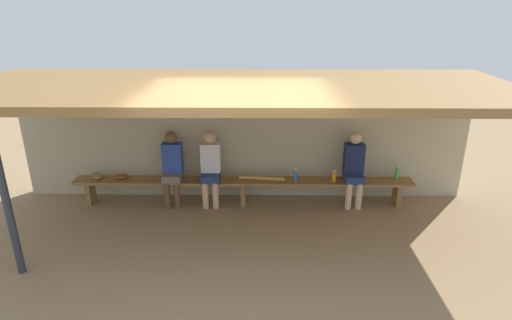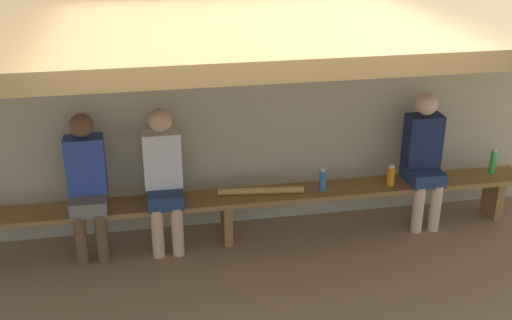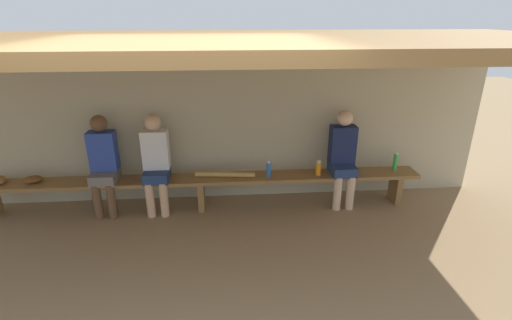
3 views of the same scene
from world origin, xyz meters
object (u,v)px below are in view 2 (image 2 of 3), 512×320
Objects in this scene: player_shirtless_tan at (424,155)px; water_bottle_clear at (493,161)px; bench at (226,204)px; water_bottle_blue at (323,180)px; water_bottle_green at (391,176)px; player_with_sunglasses at (163,175)px; baseball_bat at (261,191)px; player_in_white at (87,181)px.

player_shirtless_tan reaches higher than water_bottle_clear.
bench is 0.94m from water_bottle_blue.
player_shirtless_tan is 0.38m from water_bottle_green.
bench is 28.61× the size of water_bottle_green.
player_with_sunglasses is (-2.51, 0.00, 0.00)m from player_shirtless_tan.
water_bottle_blue is (-1.02, -0.03, -0.16)m from player_shirtless_tan.
water_bottle_blue is 0.27× the size of baseball_bat.
water_bottle_green is 0.26× the size of baseball_bat.
player_with_sunglasses is at bearing 180.00° from player_shirtless_tan.
water_bottle_clear is (3.28, 0.04, -0.14)m from player_with_sunglasses.
player_with_sunglasses is 3.29m from water_bottle_clear.
player_in_white is 2.17m from water_bottle_blue.
water_bottle_green is (2.17, -0.04, -0.17)m from player_with_sunglasses.
bench is at bearing 178.51° from water_bottle_green.
player_with_sunglasses is at bearing 179.69° from bench.
water_bottle_clear is at bearing 2.31° from water_bottle_blue.
water_bottle_blue is at bearing -1.85° from bench.
water_bottle_clear is at bearing 7.67° from baseball_bat.
baseball_bat is (0.33, -0.00, 0.11)m from bench.
player_shirtless_tan is 6.36× the size of water_bottle_green.
water_bottle_clear is 1.12m from water_bottle_green.
player_with_sunglasses is 1.65× the size of baseball_bat.
player_shirtless_tan is 0.79m from water_bottle_clear.
player_with_sunglasses is 5.03× the size of water_bottle_clear.
player_shirtless_tan is 6.02× the size of water_bottle_blue.
baseball_bat is at bearing -178.98° from water_bottle_clear.
water_bottle_green reaches higher than baseball_bat.
bench is 4.49× the size of player_with_sunglasses.
water_bottle_green is (-1.12, -0.08, -0.03)m from water_bottle_clear.
water_bottle_clear is (0.78, 0.04, -0.14)m from player_shirtless_tan.
player_shirtless_tan is 1.63m from baseball_bat.
player_in_white is 1.59m from baseball_bat.
baseball_bat is at bearing 177.12° from water_bottle_blue.
player_in_white is at bearing 180.00° from player_with_sunglasses.
player_with_sunglasses is 1.50m from water_bottle_blue.
player_shirtless_tan is at bearing 6.75° from baseball_bat.
player_with_sunglasses reaches higher than water_bottle_clear.
water_bottle_clear is (3.96, 0.04, -0.14)m from player_in_white.
water_bottle_green is at bearing -0.90° from player_in_white.
player_shirtless_tan reaches higher than water_bottle_green.
player_shirtless_tan is at bearing -177.09° from water_bottle_clear.
player_shirtless_tan is at bearing 1.84° from water_bottle_blue.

